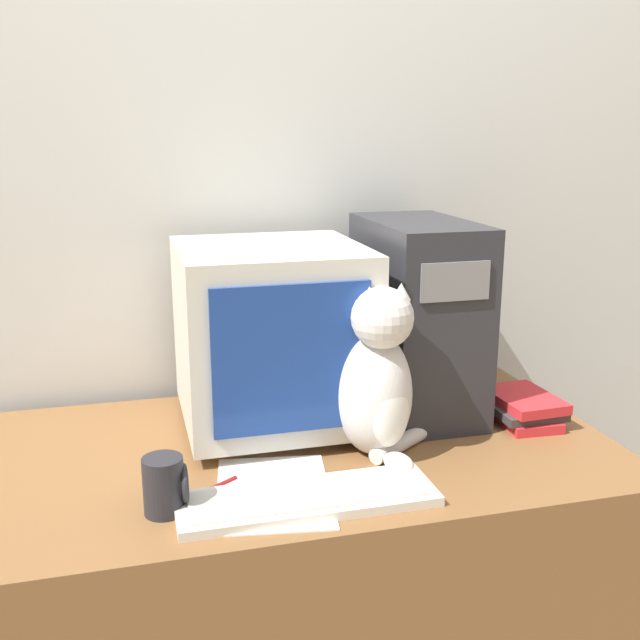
% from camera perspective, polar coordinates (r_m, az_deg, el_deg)
% --- Properties ---
extents(wall_back, '(7.00, 0.05, 2.50)m').
position_cam_1_polar(wall_back, '(1.91, -5.22, 10.56)').
color(wall_back, silver).
rests_on(wall_back, ground_plane).
extents(desk, '(1.37, 0.74, 0.72)m').
position_cam_1_polar(desk, '(1.80, -1.95, -20.09)').
color(desk, brown).
rests_on(desk, ground_plane).
extents(crt_monitor, '(0.40, 0.42, 0.41)m').
position_cam_1_polar(crt_monitor, '(1.67, -3.71, -1.13)').
color(crt_monitor, beige).
rests_on(crt_monitor, desk).
extents(computer_tower, '(0.22, 0.40, 0.45)m').
position_cam_1_polar(computer_tower, '(1.77, 7.41, 0.22)').
color(computer_tower, '#28282D').
rests_on(computer_tower, desk).
extents(keyboard, '(0.47, 0.15, 0.02)m').
position_cam_1_polar(keyboard, '(1.39, -1.00, -13.45)').
color(keyboard, silver).
rests_on(keyboard, desk).
extents(cat, '(0.26, 0.25, 0.36)m').
position_cam_1_polar(cat, '(1.53, 4.34, -4.68)').
color(cat, silver).
rests_on(cat, desk).
extents(book_stack, '(0.15, 0.19, 0.06)m').
position_cam_1_polar(book_stack, '(1.80, 15.22, -6.47)').
color(book_stack, red).
rests_on(book_stack, desk).
extents(pen, '(0.14, 0.09, 0.01)m').
position_cam_1_polar(pen, '(1.44, -8.78, -12.83)').
color(pen, maroon).
rests_on(pen, desk).
extents(paper_sheet, '(0.25, 0.32, 0.00)m').
position_cam_1_polar(paper_sheet, '(1.44, -3.55, -12.94)').
color(paper_sheet, white).
rests_on(paper_sheet, desk).
extents(mug, '(0.08, 0.07, 0.10)m').
position_cam_1_polar(mug, '(1.37, -11.68, -12.23)').
color(mug, '#232328').
rests_on(mug, desk).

